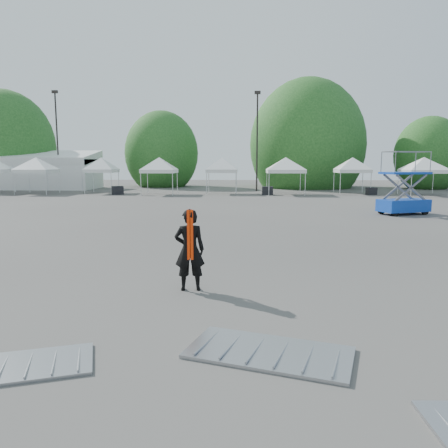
{
  "coord_description": "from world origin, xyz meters",
  "views": [
    {
      "loc": [
        1.38,
        -12.14,
        2.89
      ],
      "look_at": [
        0.96,
        -0.93,
        1.3
      ],
      "focal_mm": 35.0,
      "sensor_mm": 36.0,
      "label": 1
    }
  ],
  "objects": [
    {
      "name": "tent_d",
      "position": [
        -5.94,
        27.19,
        3.06
      ],
      "size": [
        4.23,
        4.23,
        3.88
      ],
      "color": "silver",
      "rests_on": "ground"
    },
    {
      "name": "crate_west",
      "position": [
        -9.69,
        26.76,
        0.38
      ],
      "size": [
        1.2,
        1.09,
        0.75
      ],
      "primitive_type": "cube",
      "rotation": [
        0.0,
        0.0,
        0.43
      ],
      "color": "black",
      "rests_on": "ground"
    },
    {
      "name": "tree_far_e",
      "position": [
        22.0,
        37.0,
        3.63
      ],
      "size": [
        3.84,
        3.84,
        5.84
      ],
      "color": "#382314",
      "rests_on": "ground"
    },
    {
      "name": "tent_b",
      "position": [
        -17.34,
        27.45,
        3.06
      ],
      "size": [
        4.39,
        4.39,
        3.88
      ],
      "color": "silver",
      "rests_on": "ground"
    },
    {
      "name": "crate_east",
      "position": [
        13.07,
        27.3,
        0.32
      ],
      "size": [
        0.93,
        0.78,
        0.64
      ],
      "primitive_type": "cube",
      "rotation": [
        0.0,
        0.0,
        0.17
      ],
      "color": "black",
      "rests_on": "ground"
    },
    {
      "name": "ground",
      "position": [
        0.0,
        0.0,
        0.0
      ],
      "size": [
        120.0,
        120.0,
        0.0
      ],
      "primitive_type": "plane",
      "color": "#474442",
      "rests_on": "ground"
    },
    {
      "name": "tent_c",
      "position": [
        -11.69,
        28.67,
        3.06
      ],
      "size": [
        3.83,
        3.83,
        3.88
      ],
      "color": "silver",
      "rests_on": "ground"
    },
    {
      "name": "tree_mid_e",
      "position": [
        9.0,
        39.0,
        4.84
      ],
      "size": [
        5.12,
        5.12,
        7.79
      ],
      "color": "#382314",
      "rests_on": "ground"
    },
    {
      "name": "tree_far_w",
      "position": [
        -26.0,
        38.0,
        4.54
      ],
      "size": [
        4.8,
        4.8,
        7.3
      ],
      "color": "#382314",
      "rests_on": "ground"
    },
    {
      "name": "light_pole_east",
      "position": [
        3.0,
        32.0,
        5.52
      ],
      "size": [
        0.6,
        0.25,
        9.8
      ],
      "color": "black",
      "rests_on": "ground"
    },
    {
      "name": "barrier_mid",
      "position": [
        1.83,
        -5.83,
        0.04
      ],
      "size": [
        2.71,
        1.93,
        0.08
      ],
      "rotation": [
        0.0,
        0.0,
        -0.32
      ],
      "color": "#93959A",
      "rests_on": "ground"
    },
    {
      "name": "tree_mid_w",
      "position": [
        -8.0,
        40.0,
        3.93
      ],
      "size": [
        4.16,
        4.16,
        6.33
      ],
      "color": "#382314",
      "rests_on": "ground"
    },
    {
      "name": "barrier_left",
      "position": [
        -1.77,
        -6.43,
        0.03
      ],
      "size": [
        2.28,
        1.63,
        0.07
      ],
      "rotation": [
        0.0,
        0.0,
        0.32
      ],
      "color": "#93959A",
      "rests_on": "ground"
    },
    {
      "name": "man",
      "position": [
        0.24,
        -2.52,
        0.94
      ],
      "size": [
        0.73,
        0.53,
        1.87
      ],
      "rotation": [
        0.0,
        0.0,
        3.27
      ],
      "color": "black",
      "rests_on": "ground"
    },
    {
      "name": "tent_h",
      "position": [
        17.5,
        27.23,
        3.06
      ],
      "size": [
        4.74,
        4.74,
        3.88
      ],
      "color": "silver",
      "rests_on": "ground"
    },
    {
      "name": "tent_e",
      "position": [
        -0.35,
        28.4,
        3.06
      ],
      "size": [
        4.01,
        4.01,
        3.88
      ],
      "color": "silver",
      "rests_on": "ground"
    },
    {
      "name": "tent_f",
      "position": [
        5.42,
        27.58,
        3.06
      ],
      "size": [
        4.71,
        4.71,
        3.88
      ],
      "color": "silver",
      "rests_on": "ground"
    },
    {
      "name": "light_pole_west",
      "position": [
        -18.0,
        34.0,
        5.77
      ],
      "size": [
        0.6,
        0.25,
        10.3
      ],
      "color": "black",
      "rests_on": "ground"
    },
    {
      "name": "scissor_lift",
      "position": [
        10.47,
        12.44,
        1.75
      ],
      "size": [
        3.0,
        2.23,
        3.48
      ],
      "rotation": [
        0.0,
        0.0,
        0.37
      ],
      "color": "#0B1D97",
      "rests_on": "ground"
    },
    {
      "name": "marquee",
      "position": [
        -22.0,
        35.0,
        1.97
      ],
      "size": [
        15.0,
        6.25,
        4.23
      ],
      "color": "silver",
      "rests_on": "ground"
    },
    {
      "name": "tent_g",
      "position": [
        11.69,
        28.82,
        3.06
      ],
      "size": [
        4.14,
        4.14,
        3.88
      ],
      "color": "silver",
      "rests_on": "ground"
    },
    {
      "name": "crate_mid",
      "position": [
        3.78,
        26.85,
        0.37
      ],
      "size": [
        0.98,
        0.77,
        0.75
      ],
      "primitive_type": "cube",
      "rotation": [
        0.0,
        0.0,
        -0.02
      ],
      "color": "black",
      "rests_on": "ground"
    }
  ]
}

